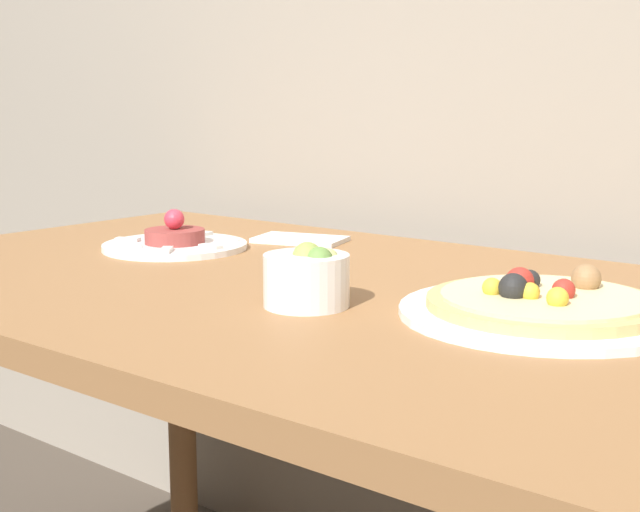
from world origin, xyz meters
The scene contains 5 objects.
dining_table centered at (0.00, 0.41, 0.65)m, with size 1.44×0.82×0.75m.
pizza_plate centered at (0.31, 0.43, 0.76)m, with size 0.33×0.33×0.05m.
tartare_plate centered at (-0.36, 0.48, 0.76)m, with size 0.24×0.24×0.07m.
small_bowl centered at (0.07, 0.30, 0.78)m, with size 0.10×0.10×0.08m.
napkin centered at (-0.24, 0.66, 0.75)m, with size 0.17×0.13×0.01m.
Camera 1 is at (0.73, -0.50, 0.99)m, focal length 50.00 mm.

